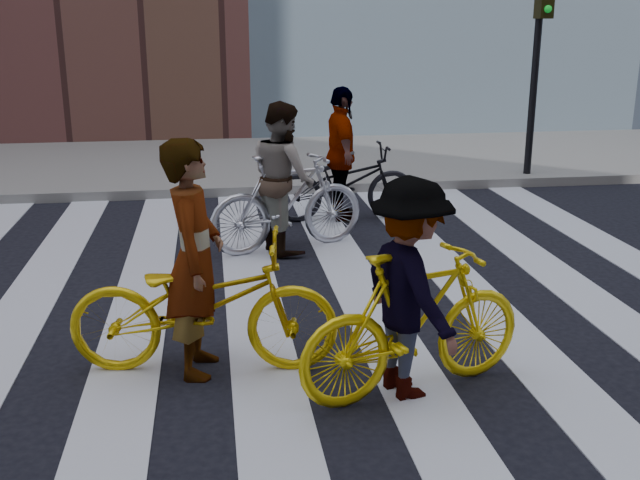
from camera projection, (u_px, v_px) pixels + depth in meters
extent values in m
plane|color=black|center=(315.00, 316.00, 7.02)|extent=(100.00, 100.00, 0.00)
cube|color=slate|center=(260.00, 162.00, 14.11)|extent=(100.00, 5.00, 0.15)
cube|color=silver|center=(9.00, 332.00, 6.63)|extent=(0.55, 10.00, 0.01)
cube|color=silver|center=(135.00, 325.00, 6.79)|extent=(0.55, 10.00, 0.01)
cube|color=silver|center=(257.00, 318.00, 6.94)|extent=(0.55, 10.00, 0.01)
cube|color=silver|center=(373.00, 312.00, 7.09)|extent=(0.55, 10.00, 0.01)
cube|color=silver|center=(484.00, 306.00, 7.25)|extent=(0.55, 10.00, 0.01)
cube|color=silver|center=(590.00, 300.00, 7.40)|extent=(0.55, 10.00, 0.01)
cylinder|color=black|center=(534.00, 87.00, 12.30)|extent=(0.12, 0.12, 3.20)
sphere|color=#0CCC26|center=(548.00, 9.00, 11.67)|extent=(0.12, 0.12, 0.12)
imported|color=#E4B80C|center=(203.00, 305.00, 5.80)|extent=(2.17, 0.99, 1.10)
imported|color=silver|center=(288.00, 202.00, 8.87)|extent=(2.03, 1.12, 1.17)
imported|color=yellow|center=(415.00, 322.00, 5.44)|extent=(1.93, 1.03, 1.11)
imported|color=black|center=(345.00, 183.00, 10.22)|extent=(2.00, 0.73, 1.05)
imported|color=slate|center=(195.00, 259.00, 5.68)|extent=(0.53, 0.73, 1.85)
imported|color=slate|center=(283.00, 177.00, 8.78)|extent=(0.90, 1.03, 1.78)
imported|color=slate|center=(409.00, 289.00, 5.36)|extent=(0.88, 1.19, 1.63)
imported|color=slate|center=(341.00, 155.00, 10.11)|extent=(0.47, 1.08, 1.82)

